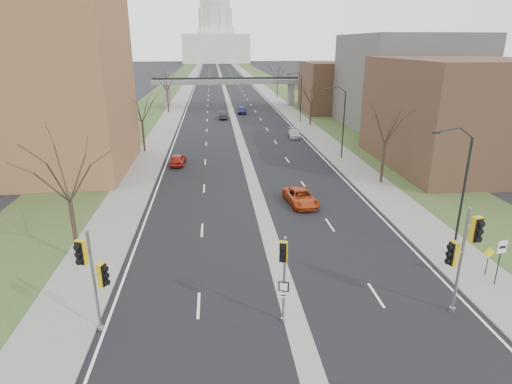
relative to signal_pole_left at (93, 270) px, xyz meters
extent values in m
plane|color=black|center=(9.70, -0.12, -3.54)|extent=(700.00, 700.00, 0.00)
cube|color=black|center=(9.70, 149.88, -3.54)|extent=(20.00, 600.00, 0.01)
cube|color=gray|center=(9.70, 149.88, -3.54)|extent=(1.20, 600.00, 0.02)
cube|color=gray|center=(21.70, 149.88, -3.48)|extent=(4.00, 600.00, 0.12)
cube|color=gray|center=(-2.30, 149.88, -3.48)|extent=(4.00, 600.00, 0.12)
cube|color=#2E3D1C|center=(27.70, 149.88, -3.49)|extent=(8.00, 600.00, 0.10)
cube|color=#2E3D1C|center=(-8.30, 149.88, -3.49)|extent=(8.00, 600.00, 0.10)
cube|color=#513426|center=(33.70, 27.88, 2.46)|extent=(16.00, 20.00, 12.00)
cube|color=#54514D|center=(37.70, 51.88, 3.96)|extent=(18.00, 22.00, 15.00)
cube|color=#513426|center=(31.70, 69.88, 1.46)|extent=(14.00, 14.00, 10.00)
cube|color=slate|center=(-4.30, 79.88, -1.04)|extent=(1.20, 2.50, 5.00)
cube|color=slate|center=(23.70, 79.88, -1.04)|extent=(1.20, 2.50, 5.00)
cube|color=slate|center=(9.70, 79.88, 1.96)|extent=(34.00, 3.00, 1.00)
cube|color=black|center=(9.70, 79.88, 2.66)|extent=(34.00, 0.15, 0.50)
cube|color=silver|center=(9.70, 319.88, 6.46)|extent=(48.00, 42.00, 20.00)
cube|color=silver|center=(9.70, 319.88, 18.46)|extent=(26.00, 26.00, 5.00)
cylinder|color=silver|center=(9.70, 319.88, 27.46)|extent=(22.00, 22.00, 14.00)
sphere|color=silver|center=(9.70, 319.88, 38.46)|extent=(22.00, 22.00, 22.00)
cylinder|color=black|center=(21.50, 5.88, 0.58)|extent=(0.16, 0.16, 8.00)
cube|color=black|center=(19.20, 5.88, 4.93)|extent=(0.45, 0.18, 0.14)
cylinder|color=black|center=(21.50, 31.88, 0.58)|extent=(0.16, 0.16, 8.00)
cube|color=black|center=(19.20, 31.88, 4.93)|extent=(0.45, 0.18, 0.14)
cylinder|color=black|center=(21.50, 57.88, 0.58)|extent=(0.16, 0.16, 8.00)
cube|color=black|center=(19.20, 57.88, 4.93)|extent=(0.45, 0.18, 0.14)
cylinder|color=#382B21|center=(-3.30, 7.88, -1.42)|extent=(0.28, 0.28, 4.00)
cylinder|color=#382B21|center=(-3.30, 37.88, -1.55)|extent=(0.28, 0.28, 3.75)
cylinder|color=#382B21|center=(-3.30, 71.88, -1.30)|extent=(0.28, 0.28, 4.25)
cylinder|color=#382B21|center=(22.70, 21.88, -1.42)|extent=(0.28, 0.28, 4.00)
cylinder|color=#382B21|center=(22.70, 54.88, -1.67)|extent=(0.28, 0.28, 3.50)
cylinder|color=#382B21|center=(22.70, 94.88, -1.30)|extent=(0.28, 0.28, 4.25)
cylinder|color=gray|center=(-0.10, 0.26, -0.84)|extent=(0.15, 0.15, 5.41)
cylinder|color=gray|center=(-0.10, 0.26, -3.44)|extent=(0.29, 0.29, 0.21)
cube|color=#C59F0B|center=(-0.31, -0.21, 1.04)|extent=(0.57, 0.56, 1.20)
cube|color=#C59F0B|center=(0.37, 0.05, -0.32)|extent=(0.56, 0.57, 1.20)
cylinder|color=gray|center=(9.08, 0.09, -1.16)|extent=(0.13, 0.13, 4.75)
cylinder|color=gray|center=(9.08, 0.09, -3.45)|extent=(0.26, 0.26, 0.18)
cube|color=#C59F0B|center=(8.93, -0.35, 0.66)|extent=(0.48, 0.47, 1.05)
cube|color=black|center=(9.08, 0.09, -1.44)|extent=(0.53, 0.21, 0.55)
cube|color=silver|center=(9.08, 0.09, -1.94)|extent=(0.40, 0.17, 0.27)
cylinder|color=gray|center=(18.19, 0.04, -0.58)|extent=(0.16, 0.16, 5.91)
cylinder|color=gray|center=(18.19, 0.04, -3.43)|extent=(0.32, 0.32, 0.23)
cube|color=#C59F0B|center=(18.32, -0.51, 1.46)|extent=(0.57, 0.55, 1.31)
cube|color=#C59F0B|center=(17.64, -0.08, -0.02)|extent=(0.55, 0.57, 1.31)
cylinder|color=black|center=(21.99, 2.18, -2.20)|extent=(0.07, 0.07, 2.44)
cube|color=silver|center=(21.99, 2.18, -0.98)|extent=(0.61, 0.14, 0.78)
cylinder|color=black|center=(22.08, 3.23, -2.66)|extent=(0.06, 0.06, 1.53)
cube|color=yellow|center=(22.08, 3.23, -1.89)|extent=(0.74, 0.09, 0.74)
imported|color=maroon|center=(1.55, 30.98, -2.87)|extent=(1.91, 4.06, 1.34)
imported|color=black|center=(7.70, 63.05, -2.86)|extent=(1.46, 4.13, 1.36)
imported|color=#A33511|center=(13.32, 16.71, -2.86)|extent=(2.80, 5.10, 1.35)
imported|color=#A6A6AD|center=(18.03, 44.95, -2.93)|extent=(1.89, 4.29, 1.23)
imported|color=navy|center=(11.70, 69.20, -2.82)|extent=(2.13, 4.40, 1.45)
camera|label=1|loc=(5.83, -18.29, 9.97)|focal=30.00mm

